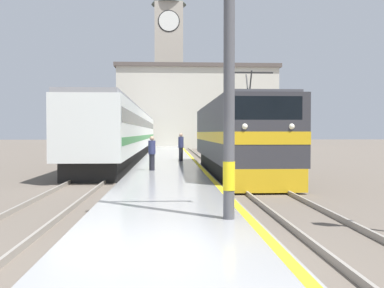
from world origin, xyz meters
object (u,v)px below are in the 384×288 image
(passenger_train, at_px, (128,133))
(catenary_mast, at_px, (234,26))
(second_waiting_passenger, at_px, (152,153))
(person_on_platform, at_px, (181,146))
(locomotive_train, at_px, (236,137))
(clock_tower, at_px, (169,57))

(passenger_train, bearing_deg, catenary_mast, -80.57)
(second_waiting_passenger, bearing_deg, passenger_train, 99.03)
(passenger_train, distance_m, person_on_platform, 9.95)
(locomotive_train, xyz_separation_m, passenger_train, (-6.71, 15.29, 0.23))
(person_on_platform, distance_m, clock_tower, 49.72)
(passenger_train, distance_m, clock_tower, 41.00)
(locomotive_train, bearing_deg, person_on_platform, 112.12)
(person_on_platform, bearing_deg, catenary_mast, -88.38)
(locomotive_train, relative_size, person_on_platform, 8.42)
(passenger_train, bearing_deg, second_waiting_passenger, -80.97)
(catenary_mast, bearing_deg, clock_tower, 91.04)
(clock_tower, bearing_deg, person_on_platform, -89.19)
(second_waiting_passenger, bearing_deg, locomotive_train, 11.72)
(locomotive_train, relative_size, clock_tower, 0.53)
(clock_tower, bearing_deg, catenary_mast, -88.96)
(locomotive_train, bearing_deg, second_waiting_passenger, -168.28)
(catenary_mast, bearing_deg, passenger_train, 99.43)
(catenary_mast, height_order, second_waiting_passenger, catenary_mast)
(locomotive_train, distance_m, catenary_mast, 13.36)
(second_waiting_passenger, bearing_deg, clock_tower, 89.05)
(locomotive_train, bearing_deg, catenary_mast, -98.80)
(catenary_mast, xyz_separation_m, clock_tower, (-1.22, 67.08, 10.57))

